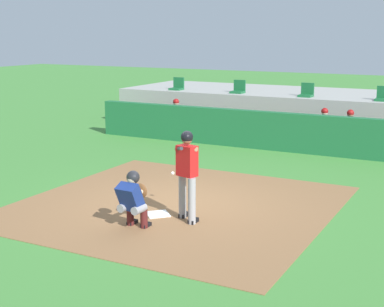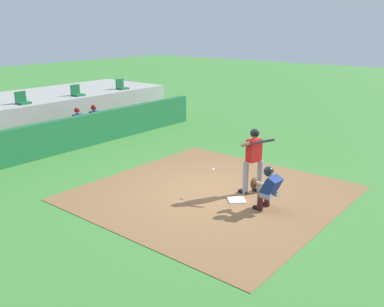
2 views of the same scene
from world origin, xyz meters
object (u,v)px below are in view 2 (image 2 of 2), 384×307
(batter_at_plate, at_px, (253,157))
(catcher_crouched, at_px, (267,187))
(home_plate, at_px, (237,200))
(dugout_player_2, at_px, (96,120))
(stadium_seat_2, at_px, (22,100))
(stadium_seat_4, at_px, (121,86))
(dugout_player_1, at_px, (80,124))
(stadium_seat_3, at_px, (77,93))

(batter_at_plate, distance_m, catcher_crouched, 1.16)
(home_plate, distance_m, dugout_player_2, 8.41)
(stadium_seat_2, distance_m, stadium_seat_4, 5.20)
(batter_at_plate, relative_size, dugout_player_2, 1.39)
(dugout_player_1, xyz_separation_m, dugout_player_2, (0.80, 0.00, 0.00))
(catcher_crouched, relative_size, stadium_seat_2, 4.12)
(stadium_seat_3, bearing_deg, dugout_player_1, -125.09)
(batter_at_plate, xyz_separation_m, stadium_seat_2, (-0.69, 10.22, 0.50))
(stadium_seat_2, bearing_deg, dugout_player_1, -60.09)
(dugout_player_1, bearing_deg, stadium_seat_2, 119.91)
(batter_at_plate, relative_size, stadium_seat_3, 3.76)
(dugout_player_1, bearing_deg, home_plate, -98.18)
(dugout_player_1, relative_size, stadium_seat_3, 2.71)
(catcher_crouched, bearing_deg, stadium_seat_3, 76.77)
(dugout_player_2, bearing_deg, batter_at_plate, -98.91)
(dugout_player_1, distance_m, dugout_player_2, 0.80)
(dugout_player_2, relative_size, stadium_seat_2, 2.71)
(catcher_crouched, xyz_separation_m, stadium_seat_2, (-0.00, 11.05, 0.93))
(batter_at_plate, bearing_deg, stadium_seat_3, 79.42)
(batter_at_plate, height_order, catcher_crouched, batter_at_plate)
(batter_at_plate, bearing_deg, catcher_crouched, -129.54)
(stadium_seat_2, bearing_deg, stadium_seat_3, 0.00)
(catcher_crouched, distance_m, stadium_seat_3, 11.39)
(stadium_seat_4, bearing_deg, stadium_seat_2, 180.00)
(home_plate, height_order, stadium_seat_2, stadium_seat_2)
(home_plate, bearing_deg, stadium_seat_4, 62.94)
(home_plate, xyz_separation_m, stadium_seat_3, (2.60, 10.18, 1.51))
(catcher_crouched, xyz_separation_m, dugout_player_2, (1.97, 9.02, 0.07))
(stadium_seat_4, bearing_deg, dugout_player_2, -147.76)
(home_plate, xyz_separation_m, batter_at_plate, (0.69, -0.04, 1.01))
(dugout_player_2, bearing_deg, catcher_crouched, -102.33)
(home_plate, height_order, dugout_player_2, dugout_player_2)
(catcher_crouched, xyz_separation_m, stadium_seat_3, (2.60, 11.05, 0.93))
(catcher_crouched, relative_size, stadium_seat_4, 4.12)
(batter_at_plate, xyz_separation_m, dugout_player_1, (0.48, 8.18, -0.36))
(catcher_crouched, relative_size, stadium_seat_3, 4.12)
(home_plate, height_order, stadium_seat_3, stadium_seat_3)
(batter_at_plate, height_order, stadium_seat_4, stadium_seat_4)
(home_plate, bearing_deg, stadium_seat_3, 75.67)
(dugout_player_1, relative_size, dugout_player_2, 1.00)
(dugout_player_2, height_order, stadium_seat_2, stadium_seat_2)
(catcher_crouched, bearing_deg, dugout_player_1, 82.62)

